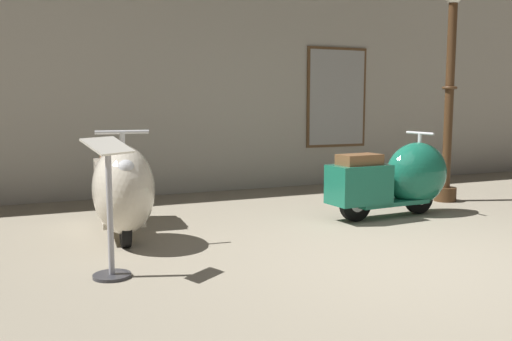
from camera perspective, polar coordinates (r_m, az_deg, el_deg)
ground_plane at (r=4.68m, az=16.70°, el=-9.15°), size 60.00×60.00×0.00m
showroom_back_wall at (r=8.12m, az=-2.15°, el=10.31°), size 18.00×0.24×3.48m
scooter_0 at (r=5.33m, az=-13.79°, el=-1.84°), size 0.63×1.74×1.04m
scooter_1 at (r=6.41m, az=14.64°, el=-0.77°), size 1.58×0.55×0.95m
lamppost at (r=7.50m, az=19.37°, el=7.35°), size 0.28×0.28×2.75m
info_stanchion at (r=4.16m, az=-14.86°, el=-5.02°), size 0.39×0.37×1.03m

